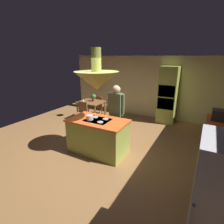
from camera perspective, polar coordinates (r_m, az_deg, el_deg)
name	(u,v)px	position (r m, az deg, el deg)	size (l,w,h in m)	color
ground	(102,148)	(5.22, -3.13, -11.55)	(8.16, 8.16, 0.00)	olive
wall_back	(144,87)	(7.81, 10.24, 8.01)	(6.80, 0.10, 2.55)	beige
kitchen_island	(98,136)	(4.86, -4.47, -7.69)	(1.58, 0.91, 0.95)	#939E42
counter_run_right	(218,148)	(4.93, 31.00, -9.86)	(0.73, 2.39, 0.93)	#939E42
oven_tower	(168,95)	(7.18, 17.46, 5.14)	(0.66, 0.62, 2.18)	#939E42
dining_table	(91,104)	(7.33, -6.74, 2.55)	(0.98, 0.86, 0.76)	brown
person_at_island	(116,111)	(5.16, 1.33, 0.43)	(0.53, 0.23, 1.76)	tan
range_hood	(97,80)	(4.43, -4.95, 10.34)	(1.10, 1.10, 1.00)	#939E42
pendant_light_over_table	(90,74)	(7.12, -7.10, 12.01)	(0.32, 0.32, 0.82)	#E0B266
chair_facing_island	(81,112)	(6.88, -9.82, 0.12)	(0.40, 0.40, 0.87)	brown
chair_by_back_wall	(100,104)	(7.89, -3.99, 2.61)	(0.40, 0.40, 0.87)	brown
potted_plant_on_table	(94,97)	(7.31, -5.93, 4.77)	(0.20, 0.20, 0.30)	#99382D
cup_on_table	(83,101)	(7.26, -9.26, 3.56)	(0.07, 0.07, 0.09)	white
canister_flour	(224,136)	(4.18, 32.28, -6.68)	(0.13, 0.13, 0.16)	#E0B78C
canister_sugar	(223,134)	(4.35, 32.16, -5.89)	(0.10, 0.10, 0.15)	silver
microwave_on_counter	(222,115)	(5.39, 31.81, -0.93)	(0.46, 0.36, 0.28)	#232326
cooking_pot_on_cooktop	(90,118)	(4.64, -7.17, -1.78)	(0.18, 0.18, 0.12)	#B2B2B7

